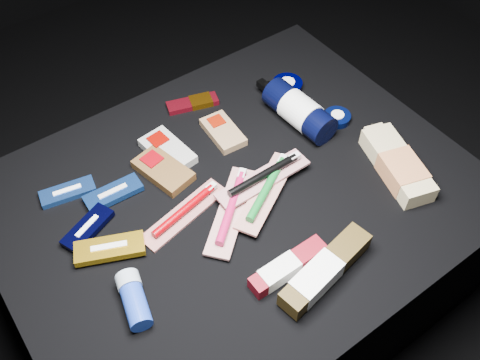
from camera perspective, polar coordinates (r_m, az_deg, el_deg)
ground at (r=1.47m, az=-0.25°, el=-10.96°), size 3.00×3.00×0.00m
cloth_table at (r=1.29m, az=-0.28°, el=-6.76°), size 0.98×0.78×0.40m
luna_bar_0 at (r=1.18m, az=-17.90°, el=-1.21°), size 0.12×0.06×0.01m
luna_bar_1 at (r=1.15m, az=-13.36°, el=-1.39°), size 0.12×0.05×0.02m
luna_bar_2 at (r=1.10m, az=-15.93°, el=-4.93°), size 0.12×0.08×0.01m
luna_bar_3 at (r=1.06m, az=-13.73°, el=-7.11°), size 0.14×0.10×0.02m
clif_bar_0 at (r=1.17m, az=-8.38°, el=1.17°), size 0.10×0.14×0.02m
clif_bar_1 at (r=1.21m, az=-7.89°, el=3.24°), size 0.08×0.14×0.02m
clif_bar_2 at (r=1.24m, az=-1.93°, el=5.28°), size 0.07×0.12×0.02m
power_bar at (r=1.31m, az=-4.79°, el=8.23°), size 0.13×0.07×0.02m
lotion_bottle at (r=1.25m, az=6.31°, el=7.36°), size 0.08×0.23×0.08m
cream_tin_upper at (r=1.36m, az=5.08°, el=10.04°), size 0.07×0.07×0.02m
cream_tin_lower at (r=1.29m, az=10.32°, el=6.59°), size 0.06×0.06×0.02m
bodywash_bottle at (r=1.20m, az=16.48°, el=1.46°), size 0.13×0.22×0.04m
deodorant_stick at (r=0.99m, az=-11.27°, el=-12.33°), size 0.07×0.11×0.04m
toothbrush_pack_0 at (r=1.10m, az=-5.88°, el=-3.35°), size 0.21×0.09×0.02m
toothbrush_pack_1 at (r=1.09m, az=-0.91°, el=-3.01°), size 0.21×0.19×0.03m
toothbrush_pack_2 at (r=1.11m, az=2.90°, el=-1.01°), size 0.22×0.15×0.02m
toothbrush_pack_3 at (r=1.12m, az=2.60°, el=0.38°), size 0.22×0.05×0.02m
toothpaste_carton_red at (r=1.01m, az=4.84°, el=-9.36°), size 0.16×0.04×0.03m
toothpaste_carton_green at (r=1.01m, az=8.79°, el=-9.73°), size 0.22×0.08×0.04m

